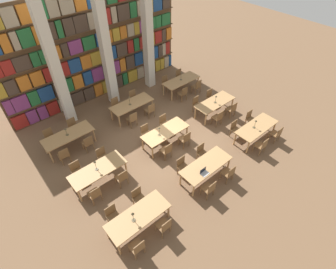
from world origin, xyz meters
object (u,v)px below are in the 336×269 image
(chair_6, at_px, (229,173))
(chair_28, at_px, (132,119))
(desk_lamp_0, at_px, (133,215))
(reading_table_6, at_px, (68,136))
(chair_2, at_px, (164,226))
(chair_25, at_px, (50,137))
(chair_1, at_px, (113,215))
(reading_table_5, at_px, (215,103))
(chair_5, at_px, (183,166))
(chair_30, at_px, (150,110))
(chair_19, at_px, (164,123))
(chair_9, at_px, (235,129))
(chair_34, at_px, (197,86))
(chair_8, at_px, (262,145))
(chair_17, at_px, (146,133))
(reading_table_2, at_px, (257,128))
(reading_table_4, at_px, (165,132))
(chair_31, at_px, (134,97))
(chair_0, at_px, (138,247))
(chair_27, at_px, (73,126))
(desk_lamp_3, at_px, (159,130))
(chair_3, at_px, (139,197))
(chair_12, at_px, (95,194))
(chair_26, at_px, (88,143))
(pillar_center, at_px, (106,50))
(chair_23, at_px, (211,97))
(chair_15, at_px, (103,156))
(chair_18, at_px, (185,139))
(chair_13, at_px, (77,170))
(pillar_right, at_px, (148,36))
(desk_lamp_4, at_px, (216,98))
(reading_table_8, at_px, (181,81))
(laptop, at_px, (204,173))
(chair_14, at_px, (122,177))
(chair_4, at_px, (209,188))
(desk_lamp_7, at_px, (181,75))
(reading_table_1, at_px, (206,166))
(chair_10, at_px, (276,134))
(desk_lamp_1, at_px, (255,123))
(desk_lamp_6, at_px, (129,99))
(chair_7, at_px, (202,152))
(chair_24, at_px, (64,155))
(chair_21, at_px, (197,104))
(pillar_left, at_px, (55,67))
(reading_table_3, at_px, (98,171))
(chair_11, at_px, (250,118))
(chair_35, at_px, (180,76))
(reading_table_0, at_px, (138,217))
(chair_32, at_px, (183,93))

(chair_6, height_order, chair_28, same)
(desk_lamp_0, xyz_separation_m, reading_table_6, (0.15, 5.23, -0.38))
(chair_2, xyz_separation_m, chair_25, (-1.16, 6.63, 0.00))
(chair_1, bearing_deg, reading_table_5, -165.34)
(chair_5, height_order, chair_30, same)
(chair_1, relative_size, chair_19, 1.00)
(chair_9, height_order, chair_34, same)
(chair_8, height_order, chair_17, same)
(chair_2, relative_size, reading_table_2, 0.39)
(reading_table_4, xyz_separation_m, chair_31, (0.66, 3.41, -0.21))
(chair_0, height_order, chair_27, same)
(desk_lamp_3, bearing_deg, chair_3, -143.43)
(chair_12, relative_size, chair_26, 1.00)
(pillar_center, distance_m, chair_23, 5.88)
(chair_31, bearing_deg, chair_15, 37.57)
(chair_18, bearing_deg, chair_1, -165.72)
(chair_6, height_order, reading_table_6, chair_6)
(reading_table_2, distance_m, chair_13, 8.01)
(pillar_right, xyz_separation_m, desk_lamp_4, (0.77, -4.42, -1.97))
(chair_2, bearing_deg, reading_table_2, 7.58)
(desk_lamp_3, bearing_deg, reading_table_8, 35.42)
(laptop, bearing_deg, desk_lamp_0, 177.30)
(chair_3, distance_m, chair_25, 5.31)
(chair_14, bearing_deg, chair_25, 106.66)
(chair_4, relative_size, desk_lamp_7, 1.76)
(reading_table_1, bearing_deg, desk_lamp_3, 97.16)
(chair_10, bearing_deg, chair_4, -179.34)
(desk_lamp_1, height_order, desk_lamp_6, desk_lamp_6)
(chair_27, bearing_deg, chair_7, 123.51)
(chair_18, relative_size, chair_24, 1.00)
(chair_15, distance_m, chair_17, 2.26)
(chair_21, height_order, chair_25, same)
(pillar_left, bearing_deg, pillar_right, 0.00)
(chair_9, relative_size, chair_18, 1.00)
(chair_0, distance_m, chair_8, 6.72)
(reading_table_3, xyz_separation_m, chair_12, (-0.57, -0.72, -0.21))
(chair_11, bearing_deg, chair_35, -90.77)
(chair_4, bearing_deg, reading_table_1, 51.81)
(chair_31, bearing_deg, chair_34, 156.85)
(chair_8, bearing_deg, reading_table_6, 136.89)
(chair_9, bearing_deg, reading_table_5, -106.98)
(reading_table_0, relative_size, chair_8, 2.54)
(pillar_left, distance_m, chair_28, 4.11)
(chair_9, relative_size, chair_31, 1.00)
(desk_lamp_6, height_order, chair_32, desk_lamp_6)
(desk_lamp_0, bearing_deg, chair_4, -12.01)
(reading_table_2, height_order, chair_21, chair_21)
(pillar_center, xyz_separation_m, chair_27, (-2.88, -1.10, -2.53))
(pillar_right, bearing_deg, chair_23, -70.43)
(chair_14, relative_size, chair_18, 1.00)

